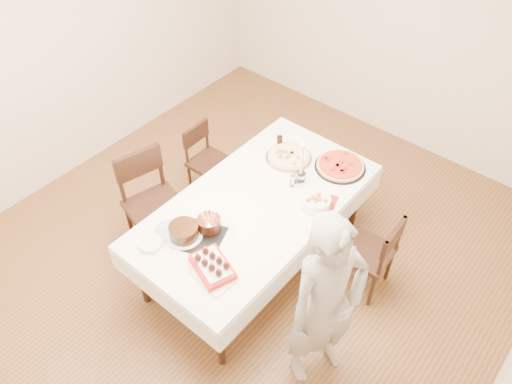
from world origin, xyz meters
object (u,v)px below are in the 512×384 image
Objects in this scene: chair_left_savory at (210,163)px; person at (326,305)px; cola_glass at (280,141)px; pasta_bowl at (316,202)px; taper_candle at (302,162)px; layer_cake at (184,232)px; birthday_cake at (209,221)px; dining_table at (256,233)px; chair_left_dessert at (156,208)px; pizza_white at (289,157)px; pizza_pepperoni at (340,166)px; strawberry_box at (212,266)px; chair_right_savory at (367,252)px.

chair_left_savory is 0.48× the size of person.
pasta_bowl is at bearing -30.93° from cola_glass.
taper_candle is 1.14m from layer_cake.
person is 8.92× the size of birthday_cake.
pasta_bowl is (0.39, 0.29, 0.42)m from dining_table.
chair_left_dessert is at bearing 98.53° from chair_left_savory.
pizza_white is at bearing 87.11° from layer_cake.
birthday_cake is at bearing 133.30° from chair_left_savory.
pizza_white is at bearing -27.89° from cola_glass.
layer_cake reaches higher than pizza_pepperoni.
cola_glass reaches higher than chair_left_savory.
pizza_pepperoni is 1.53m from strawberry_box.
chair_left_dessert is (-1.66, -0.84, 0.08)m from chair_right_savory.
person reaches higher than cola_glass.
pizza_pepperoni is 1.58× the size of layer_cake.
taper_candle is at bearing -116.36° from pizza_pepperoni.
taper_candle reaches higher than pasta_bowl.
taper_candle reaches higher than birthday_cake.
strawberry_box is (0.19, -0.72, 0.42)m from dining_table.
pizza_white is at bearing 102.15° from dining_table.
birthday_cake reaches higher than strawberry_box.
pasta_bowl is at bearing 36.87° from dining_table.
strawberry_box is at bearing -42.89° from birthday_cake.
cola_glass is at bearing 149.07° from pasta_bowl.
chair_left_dessert is at bearing -121.97° from pizza_white.
birthday_cake reaches higher than chair_right_savory.
strawberry_box is (0.08, -1.17, -0.17)m from taper_candle.
pasta_bowl reaches higher than pizza_pepperoni.
birthday_cake is at bearing -79.61° from cola_glass.
pizza_pepperoni is (0.42, 0.19, 0.00)m from pizza_white.
pizza_white is at bearing 164.55° from chair_right_savory.
taper_candle is at bearing 93.75° from strawberry_box.
dining_table is 0.75m from pizza_white.
birthday_cake reaches higher than cola_glass.
chair_left_savory is at bearing 175.39° from pasta_bowl.
dining_table is at bearing -109.55° from pizza_pepperoni.
person is 3.87× the size of pizza_white.
person is (1.80, -0.04, 0.31)m from chair_left_dessert.
taper_candle is at bearing -178.19° from chair_left_savory.
pasta_bowl is 1.03m from strawberry_box.
chair_left_savory is 0.77× the size of chair_left_dessert.
chair_left_savory is 0.91m from pizza_white.
dining_table is 6.27× the size of strawberry_box.
pizza_white is 1.07m from birthday_cake.
chair_right_savory is 0.52× the size of person.
cola_glass is (-0.18, 0.10, 0.03)m from pizza_white.
chair_left_savory is 0.85m from chair_left_dessert.
pizza_pepperoni is 1.52m from layer_cake.
birthday_cake reaches higher than pizza_pepperoni.
dining_table is 0.66m from birthday_cake.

